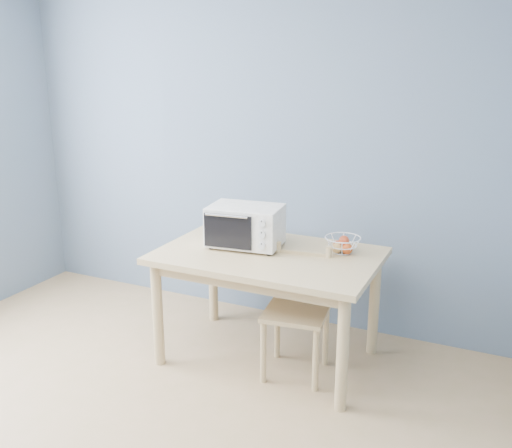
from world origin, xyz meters
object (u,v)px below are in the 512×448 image
at_px(dining_table, 268,268).
at_px(toaster_oven, 243,225).
at_px(fruit_basket, 342,245).
at_px(dining_chair, 297,313).

relative_size(dining_table, toaster_oven, 2.78).
distance_m(fruit_basket, dining_chair, 0.52).
xyz_separation_m(fruit_basket, dining_chair, (-0.20, -0.26, -0.40)).
bearing_deg(toaster_oven, fruit_basket, 6.05).
relative_size(toaster_oven, fruit_basket, 1.80).
bearing_deg(fruit_basket, dining_chair, -127.25).
xyz_separation_m(toaster_oven, fruit_basket, (0.64, 0.14, -0.09)).
distance_m(toaster_oven, fruit_basket, 0.66).
height_order(dining_table, dining_chair, dining_chair).
bearing_deg(dining_table, dining_chair, -16.06).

